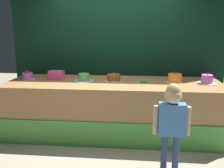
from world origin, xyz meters
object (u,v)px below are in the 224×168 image
object	(u,v)px
donut	(144,81)
cake_far_right	(207,80)
pink_box	(56,75)
cake_right	(175,78)
child_figure	(172,117)
cake_far_left	(27,76)
cake_center	(114,78)
cake_left	(84,78)

from	to	relation	value
donut	cake_far_right	size ratio (longest dim) A/B	0.36
pink_box	cake_right	distance (m)	2.04
child_figure	cake_right	world-z (taller)	child_figure
cake_far_left	cake_center	size ratio (longest dim) A/B	0.88
cake_far_left	cake_right	xyz separation A→B (m)	(2.55, -0.02, 0.02)
child_figure	cake_center	bearing A→B (deg)	123.57
cake_far_left	cake_far_right	distance (m)	3.06
child_figure	cake_far_right	size ratio (longest dim) A/B	3.67
child_figure	cake_center	size ratio (longest dim) A/B	3.67
cake_right	cake_far_right	world-z (taller)	cake_right
cake_far_right	cake_center	bearing A→B (deg)	177.86
cake_left	cake_center	distance (m)	0.51
child_figure	cake_far_right	xyz separation A→B (m)	(0.71, 1.18, 0.23)
cake_far_left	pink_box	bearing A→B (deg)	6.27
child_figure	cake_far_left	bearing A→B (deg)	152.48
cake_center	cake_far_right	distance (m)	1.53
donut	cake_far_left	xyz separation A→B (m)	(-2.04, 0.02, 0.03)
donut	cake_far_left	distance (m)	2.04
cake_right	child_figure	bearing A→B (deg)	-99.44
child_figure	cake_center	xyz separation A→B (m)	(-0.82, 1.23, 0.21)
cake_left	cake_center	world-z (taller)	cake_left
cake_center	cake_far_right	xyz separation A→B (m)	(1.53, -0.06, 0.01)
pink_box	cake_far_left	size ratio (longest dim) A/B	0.90
pink_box	cake_right	size ratio (longest dim) A/B	0.90
child_figure	cake_far_left	size ratio (longest dim) A/B	4.16
pink_box	donut	world-z (taller)	pink_box
pink_box	cake_right	bearing A→B (deg)	-2.21
pink_box	cake_far_right	xyz separation A→B (m)	(2.55, -0.10, -0.01)
donut	cake_far_right	distance (m)	1.02
donut	cake_center	size ratio (longest dim) A/B	0.36
cake_center	cake_far_right	size ratio (longest dim) A/B	1.00
child_figure	donut	world-z (taller)	child_figure
donut	cake_right	bearing A→B (deg)	-0.75
child_figure	cake_right	distance (m)	1.24
cake_right	cake_center	bearing A→B (deg)	178.09
donut	cake_right	world-z (taller)	cake_right
child_figure	cake_right	xyz separation A→B (m)	(0.20, 1.20, 0.23)
cake_far_left	cake_far_right	world-z (taller)	cake_far_right
donut	cake_far_right	world-z (taller)	cake_far_right
cake_far_left	cake_far_right	bearing A→B (deg)	-0.85
cake_left	cake_center	xyz separation A→B (m)	(0.51, 0.05, -0.00)
cake_left	cake_right	world-z (taller)	cake_right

